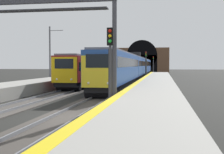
{
  "coord_description": "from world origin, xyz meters",
  "views": [
    {
      "loc": [
        -14.82,
        -4.94,
        2.81
      ],
      "look_at": [
        11.34,
        -0.47,
        1.7
      ],
      "focal_mm": 47.87,
      "sensor_mm": 36.0,
      "label": 1
    }
  ],
  "objects_px": {
    "railway_signal_mid": "(146,63)",
    "railway_signal_far": "(153,63)",
    "train_adjacent_platform": "(104,68)",
    "railway_signal_near": "(110,61)",
    "overhead_signal_gantry": "(49,24)",
    "catenary_mast_near": "(50,54)",
    "train_main_approaching": "(136,67)"
  },
  "relations": [
    {
      "from": "railway_signal_near",
      "to": "catenary_mast_near",
      "type": "xyz_separation_m",
      "value": [
        23.64,
        13.03,
        1.23
      ]
    },
    {
      "from": "railway_signal_mid",
      "to": "catenary_mast_near",
      "type": "relative_size",
      "value": 0.63
    },
    {
      "from": "overhead_signal_gantry",
      "to": "catenary_mast_near",
      "type": "bearing_deg",
      "value": 21.21
    },
    {
      "from": "overhead_signal_gantry",
      "to": "railway_signal_far",
      "type": "bearing_deg",
      "value": -2.98
    },
    {
      "from": "railway_signal_far",
      "to": "overhead_signal_gantry",
      "type": "bearing_deg",
      "value": -2.98
    },
    {
      "from": "railway_signal_far",
      "to": "catenary_mast_near",
      "type": "relative_size",
      "value": 0.67
    },
    {
      "from": "train_adjacent_platform",
      "to": "railway_signal_near",
      "type": "bearing_deg",
      "value": 11.62
    },
    {
      "from": "railway_signal_near",
      "to": "railway_signal_mid",
      "type": "distance_m",
      "value": 37.82
    },
    {
      "from": "train_adjacent_platform",
      "to": "railway_signal_mid",
      "type": "relative_size",
      "value": 7.8
    },
    {
      "from": "railway_signal_far",
      "to": "overhead_signal_gantry",
      "type": "distance_m",
      "value": 80.64
    },
    {
      "from": "train_adjacent_platform",
      "to": "catenary_mast_near",
      "type": "bearing_deg",
      "value": -41.52
    },
    {
      "from": "railway_signal_mid",
      "to": "railway_signal_far",
      "type": "distance_m",
      "value": 43.56
    },
    {
      "from": "railway_signal_near",
      "to": "catenary_mast_near",
      "type": "relative_size",
      "value": 0.6
    },
    {
      "from": "railway_signal_far",
      "to": "catenary_mast_near",
      "type": "height_order",
      "value": "catenary_mast_near"
    },
    {
      "from": "train_main_approaching",
      "to": "train_adjacent_platform",
      "type": "bearing_deg",
      "value": -36.26
    },
    {
      "from": "railway_signal_mid",
      "to": "catenary_mast_near",
      "type": "distance_m",
      "value": 19.28
    },
    {
      "from": "train_main_approaching",
      "to": "railway_signal_near",
      "type": "bearing_deg",
      "value": 2.89
    },
    {
      "from": "train_main_approaching",
      "to": "railway_signal_mid",
      "type": "bearing_deg",
      "value": 102.08
    },
    {
      "from": "train_adjacent_platform",
      "to": "catenary_mast_near",
      "type": "relative_size",
      "value": 4.93
    },
    {
      "from": "train_main_approaching",
      "to": "railway_signal_far",
      "type": "xyz_separation_m",
      "value": [
        43.95,
        -1.85,
        0.92
      ]
    },
    {
      "from": "railway_signal_mid",
      "to": "catenary_mast_near",
      "type": "xyz_separation_m",
      "value": [
        -14.17,
        13.03,
        1.09
      ]
    },
    {
      "from": "train_main_approaching",
      "to": "train_adjacent_platform",
      "type": "xyz_separation_m",
      "value": [
        -6.38,
        4.69,
        -0.2
      ]
    },
    {
      "from": "railway_signal_far",
      "to": "catenary_mast_near",
      "type": "xyz_separation_m",
      "value": [
        -57.73,
        13.03,
        0.92
      ]
    },
    {
      "from": "catenary_mast_near",
      "to": "railway_signal_far",
      "type": "bearing_deg",
      "value": -12.72
    },
    {
      "from": "overhead_signal_gantry",
      "to": "catenary_mast_near",
      "type": "height_order",
      "value": "catenary_mast_near"
    },
    {
      "from": "train_adjacent_platform",
      "to": "railway_signal_near",
      "type": "height_order",
      "value": "railway_signal_near"
    },
    {
      "from": "catenary_mast_near",
      "to": "railway_signal_mid",
      "type": "bearing_deg",
      "value": -42.59
    },
    {
      "from": "overhead_signal_gantry",
      "to": "railway_signal_near",
      "type": "bearing_deg",
      "value": -101.64
    },
    {
      "from": "railway_signal_near",
      "to": "railway_signal_mid",
      "type": "height_order",
      "value": "railway_signal_mid"
    },
    {
      "from": "railway_signal_mid",
      "to": "railway_signal_near",
      "type": "bearing_deg",
      "value": 0.0
    },
    {
      "from": "train_main_approaching",
      "to": "overhead_signal_gantry",
      "type": "xyz_separation_m",
      "value": [
        -36.56,
        2.34,
        2.97
      ]
    },
    {
      "from": "overhead_signal_gantry",
      "to": "catenary_mast_near",
      "type": "relative_size",
      "value": 1.07
    }
  ]
}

